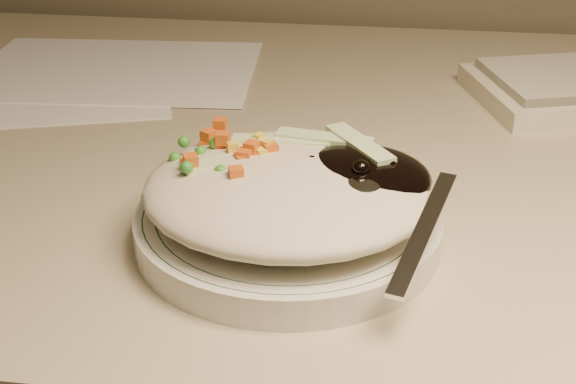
# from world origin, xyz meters

# --- Properties ---
(desk) EXTENTS (1.40, 0.70, 0.74)m
(desk) POSITION_xyz_m (0.00, 1.38, 0.54)
(desk) COLOR tan
(desk) RESTS_ON ground
(plate) EXTENTS (0.21, 0.21, 0.02)m
(plate) POSITION_xyz_m (-0.09, 1.19, 0.75)
(plate) COLOR silver
(plate) RESTS_ON desk
(plate_rim) EXTENTS (0.20, 0.20, 0.00)m
(plate_rim) POSITION_xyz_m (-0.09, 1.19, 0.76)
(plate_rim) COLOR #144723
(plate_rim) RESTS_ON plate
(meal) EXTENTS (0.21, 0.19, 0.05)m
(meal) POSITION_xyz_m (-0.09, 1.19, 0.78)
(meal) COLOR beige
(meal) RESTS_ON plate
(papers) EXTENTS (0.41, 0.33, 0.00)m
(papers) POSITION_xyz_m (-0.36, 1.49, 0.74)
(papers) COLOR white
(papers) RESTS_ON desk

